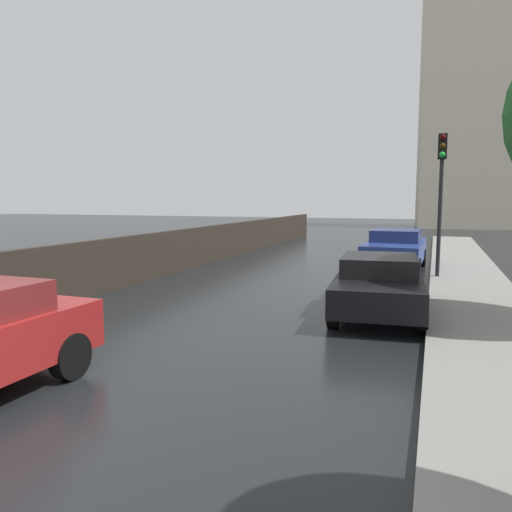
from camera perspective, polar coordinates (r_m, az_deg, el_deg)
The scene contains 4 objects.
car_blue_near_kerb at distance 18.36m, azimuth 15.53°, elevation 0.76°, with size 2.02×4.60×1.43m.
car_black_far_ahead at distance 11.36m, azimuth 13.78°, elevation -3.03°, with size 2.14×4.55×1.28m.
traffic_light at distance 16.30m, azimuth 20.27°, elevation 8.27°, with size 0.26×0.39×4.31m.
distant_tower at distance 47.69m, azimuth 23.17°, elevation 15.81°, with size 8.47×7.05×26.29m.
Camera 1 is at (4.08, -3.56, 2.54)m, focal length 35.27 mm.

